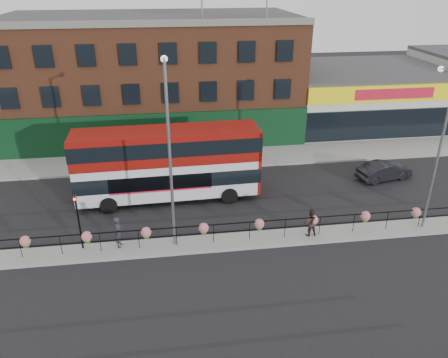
{
  "coord_description": "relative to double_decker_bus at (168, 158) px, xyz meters",
  "views": [
    {
      "loc": [
        -3.21,
        -20.0,
        13.54
      ],
      "look_at": [
        0.0,
        3.0,
        2.5
      ],
      "focal_mm": 35.0,
      "sensor_mm": 36.0,
      "label": 1
    }
  ],
  "objects": [
    {
      "name": "ground",
      "position": [
        3.2,
        -5.78,
        -2.9
      ],
      "size": [
        120.0,
        120.0,
        0.0
      ],
      "primitive_type": "plane",
      "color": "black",
      "rests_on": "ground"
    },
    {
      "name": "north_pavement",
      "position": [
        3.2,
        6.22,
        -2.83
      ],
      "size": [
        60.0,
        4.0,
        0.15
      ],
      "primitive_type": "cube",
      "color": "gray",
      "rests_on": "ground"
    },
    {
      "name": "median",
      "position": [
        3.2,
        -5.78,
        -2.83
      ],
      "size": [
        60.0,
        1.6,
        0.15
      ],
      "primitive_type": "cube",
      "color": "gray",
      "rests_on": "ground"
    },
    {
      "name": "brick_building",
      "position": [
        -0.8,
        14.17,
        2.22
      ],
      "size": [
        25.0,
        12.21,
        10.3
      ],
      "color": "brown",
      "rests_on": "ground"
    },
    {
      "name": "supermarket",
      "position": [
        19.2,
        14.12,
        -0.26
      ],
      "size": [
        15.0,
        12.25,
        5.3
      ],
      "color": "silver",
      "rests_on": "ground"
    },
    {
      "name": "median_railing",
      "position": [
        3.2,
        -5.78,
        -1.86
      ],
      "size": [
        30.04,
        0.56,
        1.23
      ],
      "color": "black",
      "rests_on": "median"
    },
    {
      "name": "double_decker_bus",
      "position": [
        0.0,
        0.0,
        0.0
      ],
      "size": [
        11.76,
        3.21,
        4.73
      ],
      "color": "silver",
      "rests_on": "ground"
    },
    {
      "name": "car",
      "position": [
        15.31,
        0.81,
        -2.24
      ],
      "size": [
        3.04,
        4.59,
        1.32
      ],
      "primitive_type": "imported",
      "rotation": [
        0.0,
        0.0,
        1.78
      ],
      "color": "black",
      "rests_on": "ground"
    },
    {
      "name": "pedestrian_a",
      "position": [
        -2.84,
        -5.47,
        -1.87
      ],
      "size": [
        0.78,
        0.63,
        1.77
      ],
      "primitive_type": "imported",
      "rotation": [
        0.0,
        0.0,
        1.41
      ],
      "color": "#26272F",
      "rests_on": "median"
    },
    {
      "name": "pedestrian_b",
      "position": [
        7.61,
        -5.81,
        -1.95
      ],
      "size": [
        0.85,
        0.7,
        1.61
      ],
      "primitive_type": "imported",
      "rotation": [
        0.0,
        0.0,
        3.2
      ],
      "color": "black",
      "rests_on": "median"
    },
    {
      "name": "lamp_column_west",
      "position": [
        0.09,
        -5.44,
        3.05
      ],
      "size": [
        0.35,
        1.72,
        9.79
      ],
      "color": "slate",
      "rests_on": "median"
    },
    {
      "name": "lamp_column_east",
      "position": [
        14.42,
        -5.63,
        2.56
      ],
      "size": [
        0.32,
        1.57,
        8.96
      ],
      "color": "slate",
      "rests_on": "median"
    },
    {
      "name": "traffic_light_median",
      "position": [
        -4.8,
        -5.39,
        -0.44
      ],
      "size": [
        0.15,
        0.28,
        3.65
      ],
      "color": "black",
      "rests_on": "median"
    }
  ]
}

